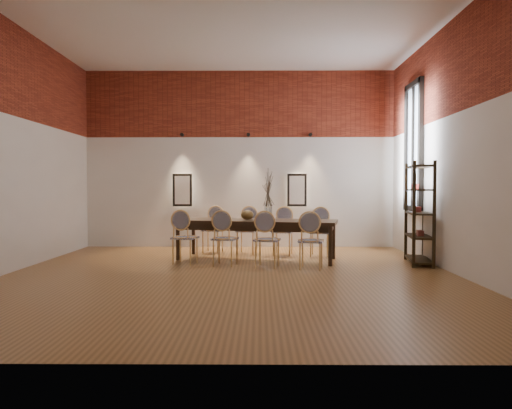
{
  "coord_description": "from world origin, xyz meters",
  "views": [
    {
      "loc": [
        0.45,
        -6.91,
        1.33
      ],
      "look_at": [
        0.39,
        1.2,
        1.05
      ],
      "focal_mm": 32.0,
      "sensor_mm": 36.0,
      "label": 1
    }
  ],
  "objects_px": {
    "shelving_rack": "(419,213)",
    "chair_far_d": "(320,232)",
    "chair_near_c": "(267,240)",
    "book": "(262,218)",
    "chair_far_a": "(213,230)",
    "dining_table": "(256,240)",
    "chair_near_b": "(225,238)",
    "vase": "(268,212)",
    "bowl": "(247,215)",
    "chair_near_d": "(311,241)",
    "chair_far_b": "(247,231)",
    "chair_far_c": "(283,231)",
    "chair_near_a": "(185,237)"
  },
  "relations": [
    {
      "from": "chair_far_c",
      "to": "chair_far_b",
      "type": "bearing_deg",
      "value": 0.0
    },
    {
      "from": "chair_near_c",
      "to": "book",
      "type": "height_order",
      "value": "chair_near_c"
    },
    {
      "from": "chair_near_a",
      "to": "chair_far_d",
      "type": "xyz_separation_m",
      "value": [
        2.51,
        0.98,
        0.0
      ]
    },
    {
      "from": "chair_near_a",
      "to": "dining_table",
      "type": "bearing_deg",
      "value": 34.21
    },
    {
      "from": "chair_far_d",
      "to": "vase",
      "type": "xyz_separation_m",
      "value": [
        -1.03,
        -0.54,
        0.43
      ]
    },
    {
      "from": "chair_far_a",
      "to": "chair_far_c",
      "type": "relative_size",
      "value": 1.0
    },
    {
      "from": "chair_near_c",
      "to": "shelving_rack",
      "type": "relative_size",
      "value": 0.52
    },
    {
      "from": "chair_near_a",
      "to": "bowl",
      "type": "relative_size",
      "value": 3.92
    },
    {
      "from": "dining_table",
      "to": "chair_far_c",
      "type": "relative_size",
      "value": 3.16
    },
    {
      "from": "vase",
      "to": "chair_far_a",
      "type": "bearing_deg",
      "value": 137.67
    },
    {
      "from": "bowl",
      "to": "shelving_rack",
      "type": "xyz_separation_m",
      "value": [
        3.05,
        -0.43,
        0.06
      ]
    },
    {
      "from": "chair_near_d",
      "to": "vase",
      "type": "xyz_separation_m",
      "value": [
        -0.69,
        0.94,
        0.43
      ]
    },
    {
      "from": "book",
      "to": "shelving_rack",
      "type": "relative_size",
      "value": 0.14
    },
    {
      "from": "vase",
      "to": "bowl",
      "type": "distance_m",
      "value": 0.4
    },
    {
      "from": "vase",
      "to": "chair_near_d",
      "type": "bearing_deg",
      "value": -53.54
    },
    {
      "from": "chair_near_c",
      "to": "chair_far_b",
      "type": "relative_size",
      "value": 1.0
    },
    {
      "from": "dining_table",
      "to": "shelving_rack",
      "type": "height_order",
      "value": "shelving_rack"
    },
    {
      "from": "chair_near_c",
      "to": "bowl",
      "type": "height_order",
      "value": "chair_near_c"
    },
    {
      "from": "chair_near_b",
      "to": "chair_far_d",
      "type": "relative_size",
      "value": 1.0
    },
    {
      "from": "shelving_rack",
      "to": "chair_far_d",
      "type": "bearing_deg",
      "value": 160.19
    },
    {
      "from": "chair_near_b",
      "to": "book",
      "type": "distance_m",
      "value": 1.08
    },
    {
      "from": "dining_table",
      "to": "vase",
      "type": "bearing_deg",
      "value": 0.0
    },
    {
      "from": "chair_near_a",
      "to": "chair_near_d",
      "type": "height_order",
      "value": "same"
    },
    {
      "from": "chair_far_c",
      "to": "book",
      "type": "bearing_deg",
      "value": 62.85
    },
    {
      "from": "chair_near_b",
      "to": "chair_far_d",
      "type": "xyz_separation_m",
      "value": [
        1.79,
        1.14,
        0.0
      ]
    },
    {
      "from": "dining_table",
      "to": "chair_near_b",
      "type": "bearing_deg",
      "value": -116.12
    },
    {
      "from": "chair_far_d",
      "to": "chair_far_c",
      "type": "bearing_deg",
      "value": 0.0
    },
    {
      "from": "chair_far_b",
      "to": "bowl",
      "type": "bearing_deg",
      "value": 104.87
    },
    {
      "from": "chair_far_a",
      "to": "dining_table",
      "type": "bearing_deg",
      "value": 145.79
    },
    {
      "from": "chair_near_d",
      "to": "chair_far_d",
      "type": "relative_size",
      "value": 1.0
    },
    {
      "from": "chair_near_a",
      "to": "chair_far_b",
      "type": "bearing_deg",
      "value": 63.88
    },
    {
      "from": "chair_far_c",
      "to": "chair_near_c",
      "type": "bearing_deg",
      "value": 90.0
    },
    {
      "from": "vase",
      "to": "chair_near_c",
      "type": "bearing_deg",
      "value": -92.41
    },
    {
      "from": "chair_near_a",
      "to": "chair_near_c",
      "type": "height_order",
      "value": "same"
    },
    {
      "from": "chair_near_b",
      "to": "chair_near_d",
      "type": "height_order",
      "value": "same"
    },
    {
      "from": "shelving_rack",
      "to": "chair_near_d",
      "type": "bearing_deg",
      "value": -154.68
    },
    {
      "from": "chair_far_b",
      "to": "chair_far_d",
      "type": "xyz_separation_m",
      "value": [
        1.45,
        -0.33,
        0.0
      ]
    },
    {
      "from": "chair_near_b",
      "to": "chair_far_c",
      "type": "relative_size",
      "value": 1.0
    },
    {
      "from": "chair_far_d",
      "to": "vase",
      "type": "height_order",
      "value": "vase"
    },
    {
      "from": "chair_near_d",
      "to": "chair_far_d",
      "type": "bearing_deg",
      "value": 90.0
    },
    {
      "from": "chair_far_c",
      "to": "shelving_rack",
      "type": "xyz_separation_m",
      "value": [
        2.36,
        -1.1,
        0.43
      ]
    },
    {
      "from": "chair_far_a",
      "to": "vase",
      "type": "distance_m",
      "value": 1.6
    },
    {
      "from": "chair_near_b",
      "to": "chair_far_d",
      "type": "bearing_deg",
      "value": 45.56
    },
    {
      "from": "vase",
      "to": "dining_table",
      "type": "bearing_deg",
      "value": 167.06
    },
    {
      "from": "chair_near_d",
      "to": "vase",
      "type": "distance_m",
      "value": 1.24
    },
    {
      "from": "chair_far_b",
      "to": "bowl",
      "type": "distance_m",
      "value": 0.91
    },
    {
      "from": "chair_far_a",
      "to": "chair_far_b",
      "type": "xyz_separation_m",
      "value": [
        0.72,
        -0.17,
        0.0
      ]
    },
    {
      "from": "dining_table",
      "to": "chair_far_a",
      "type": "bearing_deg",
      "value": 145.79
    },
    {
      "from": "chair_far_a",
      "to": "shelving_rack",
      "type": "distance_m",
      "value": 4.09
    },
    {
      "from": "shelving_rack",
      "to": "chair_far_b",
      "type": "bearing_deg",
      "value": 167.58
    }
  ]
}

